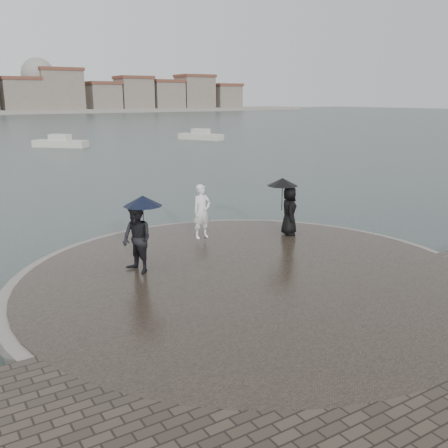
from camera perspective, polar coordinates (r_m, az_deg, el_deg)
ground at (r=10.99m, az=13.80°, el=-12.65°), size 400.00×400.00×0.00m
kerb_ring at (r=13.35m, az=2.99°, el=-6.54°), size 12.50×12.50×0.32m
quay_tip at (r=13.34m, az=2.99°, el=-6.46°), size 11.90×11.90×0.36m
statue at (r=16.43m, az=-2.54°, el=1.45°), size 0.68×0.46×1.79m
visitor_left at (r=13.33m, az=-9.79°, el=-0.78°), size 1.22×1.14×2.04m
visitor_right at (r=16.88m, az=7.25°, el=2.45°), size 1.21×1.10×1.95m
boats at (r=49.13m, az=-17.66°, el=8.33°), size 39.60×20.20×1.50m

